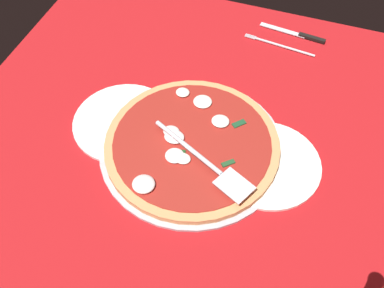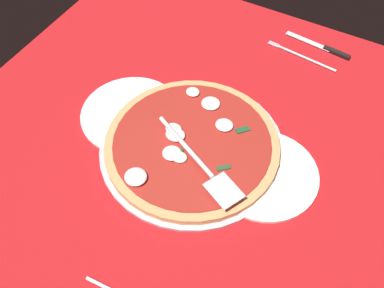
{
  "view_description": "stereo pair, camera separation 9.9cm",
  "coord_description": "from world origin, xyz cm",
  "views": [
    {
      "loc": [
        18.79,
        -55.23,
        81.09
      ],
      "look_at": [
        -1.12,
        1.67,
        2.07
      ],
      "focal_mm": 42.69,
      "sensor_mm": 36.0,
      "label": 1
    },
    {
      "loc": [
        27.86,
        -51.19,
        81.09
      ],
      "look_at": [
        -1.12,
        1.67,
        2.07
      ],
      "focal_mm": 42.69,
      "sensor_mm": 36.0,
      "label": 2
    }
  ],
  "objects": [
    {
      "name": "checker_pattern",
      "position": [
        -0.0,
        -0.0,
        0.05
      ],
      "size": [
        112.65,
        112.65,
        0.1
      ],
      "color": "white",
      "rests_on": "ground_plane"
    },
    {
      "name": "dinner_plate_left",
      "position": [
        -18.29,
        3.54,
        0.6
      ],
      "size": [
        23.64,
        23.64,
        1.0
      ],
      "primitive_type": "cylinder",
      "color": "white",
      "rests_on": "ground_plane"
    },
    {
      "name": "pizza",
      "position": [
        -1.25,
        1.62,
        1.97
      ],
      "size": [
        38.3,
        38.3,
        3.12
      ],
      "color": "#DF955A",
      "rests_on": "pizza_pan"
    },
    {
      "name": "pizza_server",
      "position": [
        3.35,
        -3.35,
        4.56
      ],
      "size": [
        24.93,
        14.23,
        1.0
      ],
      "rotation": [
        0.0,
        0.0,
        5.83
      ],
      "color": "silver",
      "rests_on": "pizza"
    },
    {
      "name": "place_setting_far",
      "position": [
        11.56,
        44.49,
        0.45
      ],
      "size": [
        21.46,
        15.93,
        1.4
      ],
      "rotation": [
        0.0,
        0.0,
        3.03
      ],
      "color": "white",
      "rests_on": "ground_plane"
    },
    {
      "name": "pizza_pan",
      "position": [
        -1.12,
        1.67,
        0.58
      ],
      "size": [
        40.66,
        40.66,
        0.97
      ],
      "primitive_type": "cylinder",
      "color": "#B6B2B7",
      "rests_on": "ground_plane"
    },
    {
      "name": "dinner_plate_right",
      "position": [
        15.6,
        2.92,
        0.6
      ],
      "size": [
        23.02,
        23.02,
        1.0
      ],
      "primitive_type": "cylinder",
      "color": "white",
      "rests_on": "ground_plane"
    },
    {
      "name": "ground_plane",
      "position": [
        0.0,
        0.0,
        -0.4
      ],
      "size": [
        112.65,
        112.65,
        0.8
      ],
      "primitive_type": "cube",
      "color": "#B21619"
    }
  ]
}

